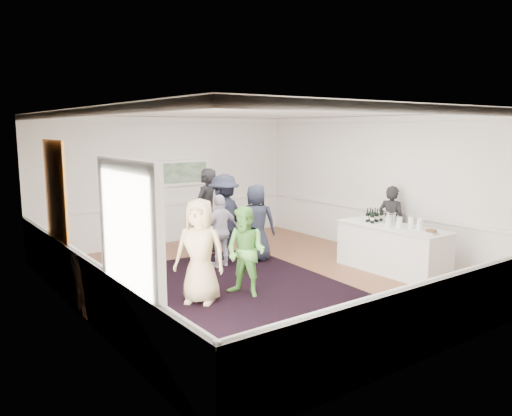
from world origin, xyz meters
TOP-DOWN VIEW (x-y plane):
  - floor at (0.00, 0.00)m, footprint 8.00×8.00m
  - ceiling at (0.00, 0.00)m, footprint 7.00×8.00m
  - wall_left at (-3.50, 0.00)m, footprint 0.02×8.00m
  - wall_right at (3.50, 0.00)m, footprint 0.02×8.00m
  - wall_back at (0.00, 4.00)m, footprint 7.00×0.02m
  - wall_front at (0.00, -4.00)m, footprint 7.00×0.02m
  - wainscoting at (0.00, 0.00)m, footprint 7.00×8.00m
  - mirror at (-3.45, 1.30)m, footprint 0.05×1.25m
  - doorway at (-3.45, -1.90)m, footprint 0.10×1.78m
  - landscape_painting at (0.40, 3.95)m, footprint 1.44×0.06m
  - area_rug at (-0.63, -0.01)m, footprint 3.73×4.73m
  - serving_table at (2.43, -1.17)m, footprint 0.90×2.36m
  - bartender at (3.20, -0.50)m, footprint 0.55×0.69m
  - guest_tan at (-1.66, -0.48)m, footprint 1.00×1.02m
  - guest_green at (-0.84, -0.64)m, footprint 0.86×0.94m
  - guest_lilac at (-0.21, 1.19)m, footprint 0.94×0.45m
  - guest_dark_a at (0.19, 1.70)m, footprint 1.43×1.21m
  - guest_dark_b at (0.12, 2.35)m, footprint 0.87×0.77m
  - guest_navy at (0.69, 1.16)m, footprint 1.00×0.93m
  - wine_bottles at (2.44, -0.64)m, footprint 0.42×0.28m
  - juice_pitchers at (2.41, -1.46)m, footprint 0.42×0.63m
  - ice_bucket at (2.53, -1.00)m, footprint 0.26×0.26m
  - nut_bowl at (2.38, -2.09)m, footprint 0.24×0.24m

SIDE VIEW (x-z plane):
  - floor at x=0.00m, z-range 0.00..0.00m
  - area_rug at x=-0.63m, z-range 0.00..0.02m
  - serving_table at x=2.43m, z-range 0.00..0.96m
  - wainscoting at x=0.00m, z-range 0.00..1.00m
  - guest_lilac at x=-0.21m, z-range 0.00..1.55m
  - guest_green at x=-0.84m, z-range 0.00..1.58m
  - bartender at x=3.20m, z-range 0.00..1.67m
  - guest_navy at x=0.69m, z-range 0.00..1.71m
  - guest_tan at x=-1.66m, z-range 0.00..1.78m
  - guest_dark_a at x=0.19m, z-range 0.00..1.92m
  - nut_bowl at x=2.38m, z-range 0.95..1.03m
  - guest_dark_b at x=0.12m, z-range 0.00..2.01m
  - ice_bucket at x=2.53m, z-range 0.95..1.19m
  - juice_pitchers at x=2.41m, z-range 0.95..1.19m
  - wine_bottles at x=2.44m, z-range 0.95..1.26m
  - doorway at x=-3.45m, z-range 0.14..2.70m
  - wall_left at x=-3.50m, z-range 0.00..3.20m
  - wall_right at x=3.50m, z-range 0.00..3.20m
  - wall_back at x=0.00m, z-range 0.00..3.20m
  - wall_front at x=0.00m, z-range 0.00..3.20m
  - landscape_painting at x=0.40m, z-range 1.45..2.11m
  - mirror at x=-3.45m, z-range 0.88..2.73m
  - ceiling at x=0.00m, z-range 3.19..3.21m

